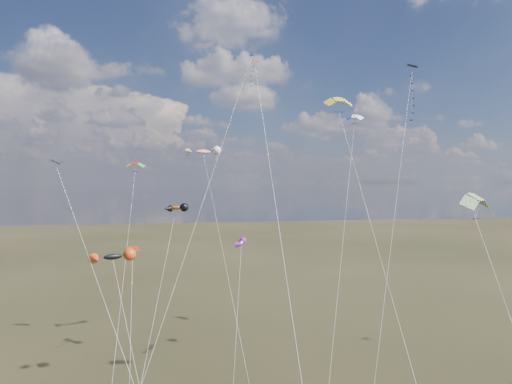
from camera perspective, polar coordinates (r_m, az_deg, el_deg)
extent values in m
cube|color=black|center=(49.95, 18.96, 14.68)|extent=(1.38, 1.39, 0.34)
cylinder|color=silver|center=(40.08, 16.70, -4.77)|extent=(11.29, 13.67, 31.67)
cube|color=#0B0C50|center=(67.72, -0.51, 16.72)|extent=(0.95, 0.95, 0.22)
cylinder|color=silver|center=(49.73, -6.20, 0.13)|extent=(15.50, 29.23, 38.09)
cube|color=black|center=(42.31, -23.81, 3.46)|extent=(0.79, 0.86, 0.38)
cylinder|color=silver|center=(36.72, -18.26, -13.22)|extent=(9.62, 11.92, 21.72)
cube|color=#B81F06|center=(46.66, -15.17, -6.86)|extent=(1.45, 1.42, 0.36)
cylinder|color=silver|center=(44.22, -15.38, -16.26)|extent=(0.22, 8.06, 13.47)
cube|color=#CE561A|center=(39.48, -0.16, 15.91)|extent=(1.09, 1.05, 0.36)
cylinder|color=silver|center=(28.02, 3.60, -9.02)|extent=(0.49, 21.66, 30.00)
cylinder|color=silver|center=(34.00, 16.01, -9.53)|extent=(0.57, 17.15, 27.34)
cylinder|color=silver|center=(49.27, 10.81, -5.65)|extent=(9.34, 15.92, 28.22)
cylinder|color=silver|center=(49.56, -16.16, -9.08)|extent=(1.15, 17.83, 22.33)
ellipsoid|color=black|center=(40.37, -17.45, -7.72)|extent=(3.35, 2.27, 1.13)
cylinder|color=silver|center=(37.82, -15.10, -19.10)|extent=(3.85, 8.51, 13.75)
ellipsoid|color=#D6590C|center=(51.64, -10.01, -1.99)|extent=(2.72, 2.45, 1.11)
cylinder|color=silver|center=(47.73, -12.13, -12.65)|extent=(3.72, 10.46, 17.12)
ellipsoid|color=silver|center=(49.88, -1.83, -6.33)|extent=(1.51, 2.43, 0.86)
cylinder|color=silver|center=(47.07, -2.35, -15.15)|extent=(2.22, 8.35, 13.44)
ellipsoid|color=red|center=(55.89, -6.60, 5.02)|extent=(4.16, 2.58, 1.35)
cylinder|color=silver|center=(48.59, -3.93, -8.42)|extent=(3.20, 16.13, 23.70)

